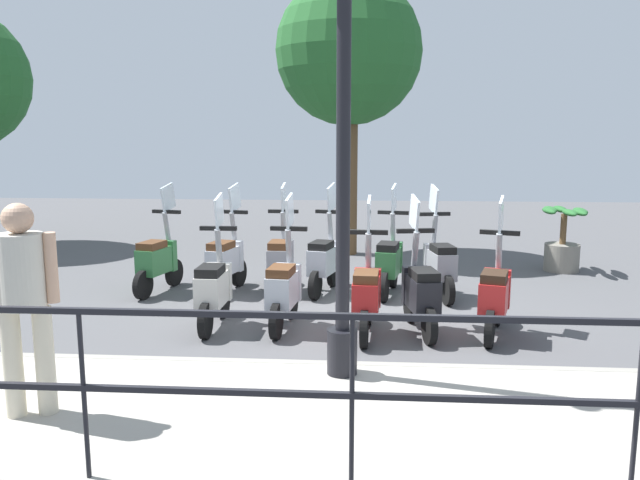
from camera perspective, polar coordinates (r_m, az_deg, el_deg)
The scene contains 18 objects.
ground_plane at distance 7.92m, azimuth 3.53°, elevation -6.72°, with size 28.00×28.00×0.00m, color #4C4C4F.
promenade_walkway at distance 4.94m, azimuth 3.14°, elevation -16.12°, with size 2.20×20.00×0.15m.
fence_railing at distance 3.65m, azimuth 2.96°, elevation -11.44°, with size 0.04×16.03×1.07m.
lamp_post_near at distance 5.22m, azimuth 2.14°, elevation 6.55°, with size 0.26×0.90×4.06m.
pedestrian_distant at distance 5.02m, azimuth -25.48°, elevation -4.43°, with size 0.40×0.47×1.59m.
tree_distant at distance 11.75m, azimuth 2.64°, elevation 16.67°, with size 2.66×2.66×5.05m.
potted_palm at distance 11.02m, azimuth 21.29°, elevation -0.37°, with size 1.06×0.66×1.05m.
scooter_near_0 at distance 7.18m, azimuth 15.69°, elevation -4.77°, with size 1.20×0.54×1.54m.
scooter_near_1 at distance 7.12m, azimuth 9.15°, elevation -4.65°, with size 1.22×0.47×1.54m.
scooter_near_2 at distance 6.95m, azimuth 4.28°, elevation -4.91°, with size 1.23×0.44×1.54m.
scooter_near_3 at distance 7.21m, azimuth -3.31°, elevation -4.36°, with size 1.23×0.44×1.54m.
scooter_near_4 at distance 7.33m, azimuth -9.67°, elevation -4.27°, with size 1.23×0.44×1.54m.
scooter_far_0 at distance 8.72m, azimuth 10.84°, elevation -2.10°, with size 1.22×0.48×1.54m.
scooter_far_1 at distance 8.78m, azimuth 6.36°, elevation -1.90°, with size 1.22×0.48×1.54m.
scooter_far_2 at distance 8.82m, azimuth 0.40°, elevation -1.79°, with size 1.21×0.52×1.54m.
scooter_far_3 at distance 8.88m, azimuth -3.61°, elevation -1.73°, with size 1.23×0.44×1.54m.
scooter_far_4 at distance 8.91m, azimuth -8.60°, elevation -1.78°, with size 1.22×0.51×1.54m.
scooter_far_5 at distance 9.13m, azimuth -14.59°, elevation -1.71°, with size 1.22×0.50×1.54m.
Camera 1 is at (-7.61, -0.06, 2.21)m, focal length 35.00 mm.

